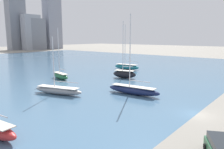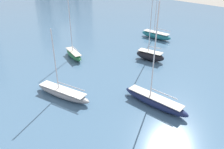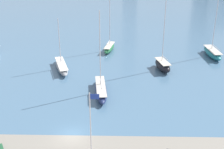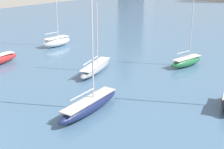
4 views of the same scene
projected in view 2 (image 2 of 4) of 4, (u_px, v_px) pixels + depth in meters
harbor_water at (5, 30)px, 68.82m from camera, size 180.00×140.00×0.00m
sailboat_black at (150, 55)px, 47.66m from camera, size 3.84×6.79×15.07m
sailboat_teal at (156, 35)px, 61.17m from camera, size 3.43×9.38×15.00m
sailboat_navy at (155, 100)px, 32.74m from camera, size 3.25×10.99×15.21m
sailboat_gray at (63, 93)px, 34.92m from camera, size 5.26×10.61×11.07m
sailboat_green at (74, 54)px, 48.90m from camera, size 3.33×7.77×13.22m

